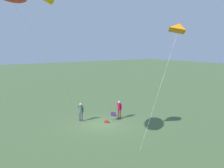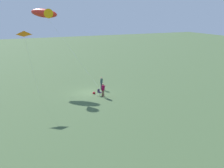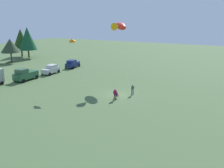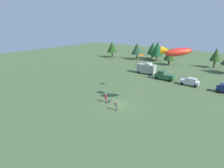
# 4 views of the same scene
# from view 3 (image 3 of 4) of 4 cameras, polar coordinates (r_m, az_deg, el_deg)

# --- Properties ---
(ground_plane) EXTENTS (160.00, 160.00, 0.00)m
(ground_plane) POSITION_cam_3_polar(r_m,az_deg,el_deg) (41.05, 1.32, -2.34)
(ground_plane) COLOR #476139
(person_kite_flyer) EXTENTS (0.50, 0.54, 1.74)m
(person_kite_flyer) POSITION_cam_3_polar(r_m,az_deg,el_deg) (40.86, 4.49, -0.98)
(person_kite_flyer) COLOR #3A3747
(person_kite_flyer) RESTS_ON ground
(folding_chair) EXTENTS (0.67, 0.67, 0.82)m
(folding_chair) POSITION_cam_3_polar(r_m,az_deg,el_deg) (39.22, 0.95, -2.42)
(folding_chair) COLOR #2F1F49
(folding_chair) RESTS_ON ground
(person_spectator) EXTENTS (0.43, 0.60, 1.74)m
(person_spectator) POSITION_cam_3_polar(r_m,az_deg,el_deg) (38.31, 0.65, -2.00)
(person_spectator) COLOR brown
(person_spectator) RESTS_ON ground
(backpack_on_grass) EXTENTS (0.38, 0.39, 0.22)m
(backpack_on_grass) POSITION_cam_3_polar(r_m,az_deg,el_deg) (40.37, 1.19, -2.48)
(backpack_on_grass) COLOR #AA1620
(backpack_on_grass) RESTS_ON ground
(truck_green_flatbed) EXTENTS (5.08, 2.58, 2.34)m
(truck_green_flatbed) POSITION_cam_3_polar(r_m,az_deg,el_deg) (52.52, -18.38, 1.93)
(truck_green_flatbed) COLOR #285A38
(truck_green_flatbed) RESTS_ON ground
(car_silver_compact) EXTENTS (4.28, 2.37, 1.89)m
(car_silver_compact) POSITION_cam_3_polar(r_m,az_deg,el_deg) (57.05, -13.18, 3.11)
(car_silver_compact) COLOR #BBBBBD
(car_silver_compact) RESTS_ON ground
(car_navy_hatch) EXTENTS (4.41, 2.69, 1.89)m
(car_navy_hatch) POSITION_cam_3_polar(r_m,az_deg,el_deg) (62.81, -8.61, 4.37)
(car_navy_hatch) COLOR navy
(car_navy_hatch) RESTS_ON ground
(kite_large_fish) EXTENTS (9.87, 7.49, 10.99)m
(kite_large_fish) POSITION_cam_3_polar(r_m,az_deg,el_deg) (48.12, 1.69, 12.46)
(kite_large_fish) COLOR red
(kite_large_fish) RESTS_ON ground
(kite_delta_orange) EXTENTS (2.17, 2.46, 8.49)m
(kite_delta_orange) POSITION_cam_3_polar(r_m,az_deg,el_deg) (43.27, -8.78, 9.35)
(kite_delta_orange) COLOR orange
(kite_delta_orange) RESTS_ON ground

